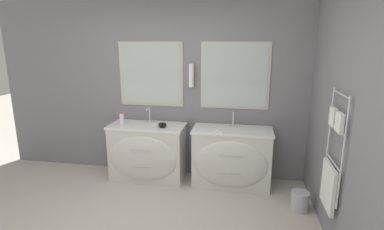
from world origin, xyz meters
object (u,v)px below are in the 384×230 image
object	(u,v)px
waste_bin	(300,201)
toiletry_bottle	(122,119)
vanity_right	(231,158)
amenity_bowl	(162,125)
vanity_left	(147,152)

from	to	relation	value
waste_bin	toiletry_bottle	bearing A→B (deg)	169.23
vanity_right	amenity_bowl	xyz separation A→B (m)	(-0.97, -0.05, 0.44)
toiletry_bottle	amenity_bowl	world-z (taller)	toiletry_bottle
vanity_left	toiletry_bottle	world-z (taller)	toiletry_bottle
vanity_left	amenity_bowl	xyz separation A→B (m)	(0.25, -0.05, 0.44)
waste_bin	vanity_right	bearing A→B (deg)	149.07
vanity_left	toiletry_bottle	bearing A→B (deg)	-171.57
vanity_left	vanity_right	bearing A→B (deg)	0.00
amenity_bowl	vanity_left	bearing A→B (deg)	168.49
toiletry_bottle	waste_bin	xyz separation A→B (m)	(2.43, -0.46, -0.79)
amenity_bowl	waste_bin	distance (m)	2.02
vanity_right	amenity_bowl	distance (m)	1.07
toiletry_bottle	amenity_bowl	xyz separation A→B (m)	(0.60, -0.00, -0.06)
waste_bin	vanity_left	bearing A→B (deg)	166.16
vanity_left	vanity_right	xyz separation A→B (m)	(1.23, 0.00, 0.00)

